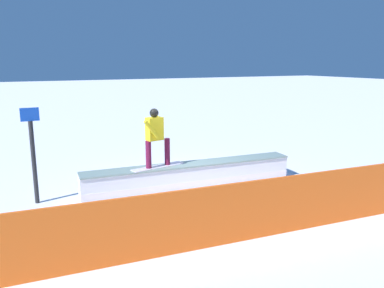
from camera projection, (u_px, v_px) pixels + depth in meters
name	position (u px, v px, depth m)	size (l,w,h in m)	color
ground_plane	(191.00, 186.00, 10.20)	(120.00, 120.00, 0.00)	white
grind_box	(191.00, 176.00, 10.14)	(5.72, 1.05, 0.63)	white
snowboarder	(155.00, 136.00, 9.53)	(1.48, 0.55, 1.49)	silver
safety_fence	(268.00, 208.00, 7.20)	(11.30, 0.06, 1.13)	#EE5B17
trail_marker	(33.00, 153.00, 8.77)	(0.40, 0.10, 2.24)	#262628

